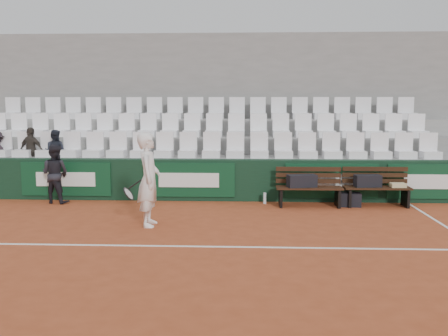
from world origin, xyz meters
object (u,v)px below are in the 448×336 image
(bench_left, at_px, (309,197))
(water_bottle_near, at_px, (265,198))
(ball_kid, at_px, (55,174))
(spectator_c, at_px, (54,134))
(sports_bag_ground, at_px, (349,200))
(spectator_b, at_px, (31,133))
(bench_right, at_px, (377,196))
(sports_bag_left, at_px, (302,181))
(tennis_player, at_px, (149,180))
(water_bottle_far, at_px, (345,201))
(sports_bag_right, at_px, (368,181))

(bench_left, height_order, water_bottle_near, bench_left)
(ball_kid, relative_size, spectator_c, 1.23)
(ball_kid, bearing_deg, sports_bag_ground, -167.13)
(spectator_b, height_order, spectator_c, spectator_b)
(sports_bag_ground, xyz_separation_m, ball_kid, (-6.87, 0.09, 0.54))
(bench_left, height_order, bench_right, same)
(sports_bag_left, relative_size, tennis_player, 0.36)
(bench_left, relative_size, spectator_b, 1.26)
(water_bottle_far, distance_m, spectator_b, 7.97)
(sports_bag_left, xyz_separation_m, water_bottle_far, (0.99, -0.02, -0.45))
(bench_right, height_order, tennis_player, tennis_player)
(bench_right, bearing_deg, spectator_c, 172.37)
(sports_bag_ground, height_order, tennis_player, tennis_player)
(bench_left, bearing_deg, spectator_c, 169.75)
(spectator_b, bearing_deg, water_bottle_near, -171.90)
(water_bottle_near, distance_m, water_bottle_far, 1.84)
(sports_bag_right, height_order, tennis_player, tennis_player)
(bench_left, bearing_deg, water_bottle_far, -1.86)
(ball_kid, bearing_deg, tennis_player, 155.12)
(bench_right, relative_size, ball_kid, 1.08)
(bench_left, xyz_separation_m, bench_right, (1.55, 0.09, 0.00))
(sports_bag_left, distance_m, sports_bag_ground, 1.18)
(bench_left, distance_m, spectator_c, 6.56)
(sports_bag_ground, relative_size, tennis_player, 0.28)
(sports_bag_right, bearing_deg, water_bottle_near, 175.82)
(bench_right, height_order, sports_bag_left, sports_bag_left)
(water_bottle_near, bearing_deg, sports_bag_left, -17.95)
(sports_bag_left, height_order, spectator_b, spectator_b)
(tennis_player, distance_m, spectator_b, 4.83)
(bench_left, xyz_separation_m, sports_bag_ground, (0.92, 0.05, -0.07))
(water_bottle_far, xyz_separation_m, tennis_player, (-4.12, -1.94, 0.76))
(bench_left, relative_size, sports_bag_ground, 2.94)
(water_bottle_near, relative_size, spectator_b, 0.22)
(tennis_player, height_order, ball_kid, tennis_player)
(bench_left, height_order, tennis_player, tennis_player)
(sports_bag_ground, relative_size, water_bottle_far, 1.87)
(bench_left, xyz_separation_m, water_bottle_near, (-1.00, 0.26, -0.09))
(sports_bag_left, distance_m, sports_bag_right, 1.51)
(sports_bag_right, distance_m, water_bottle_near, 2.39)
(sports_bag_left, xyz_separation_m, ball_kid, (-5.78, 0.15, 0.10))
(bench_left, xyz_separation_m, ball_kid, (-5.95, 0.14, 0.47))
(spectator_b, bearing_deg, ball_kid, 150.88)
(ball_kid, bearing_deg, bench_right, -166.80)
(bench_right, bearing_deg, ball_kid, 179.61)
(bench_left, relative_size, sports_bag_right, 2.55)
(sports_bag_ground, bearing_deg, bench_left, -176.75)
(tennis_player, bearing_deg, bench_right, 22.91)
(water_bottle_near, bearing_deg, spectator_c, 170.60)
(water_bottle_far, bearing_deg, ball_kid, 178.60)
(ball_kid, distance_m, spectator_c, 1.38)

